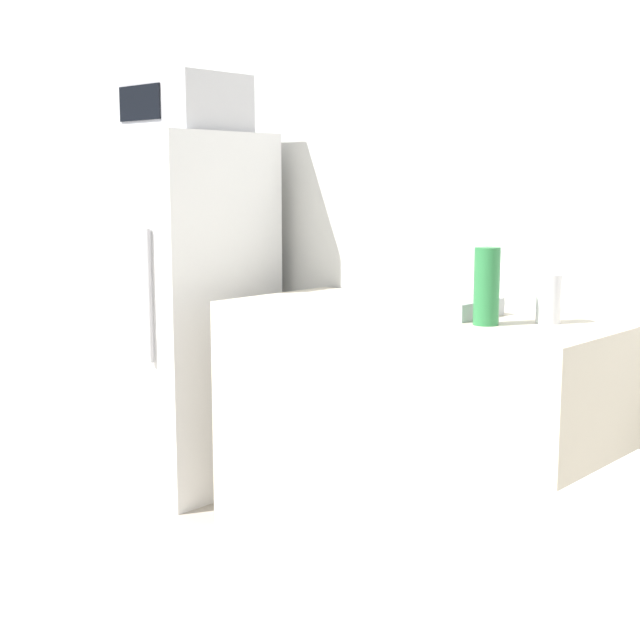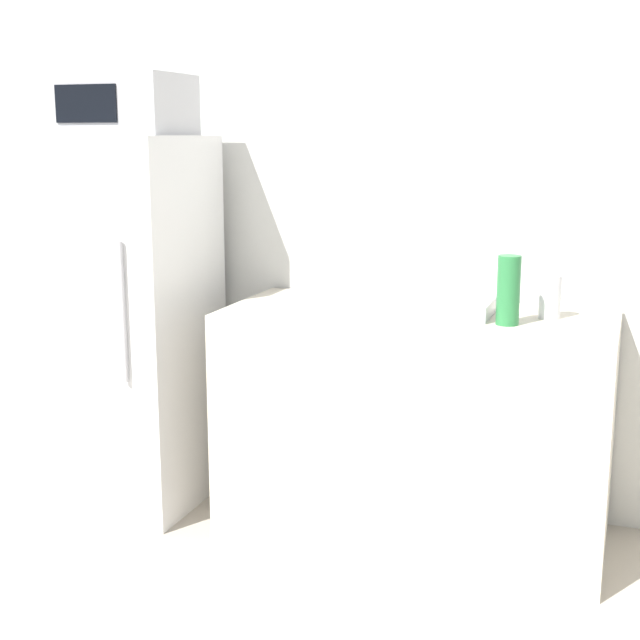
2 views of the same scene
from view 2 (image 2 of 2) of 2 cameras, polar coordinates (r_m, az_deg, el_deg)
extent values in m
cube|color=silver|center=(3.82, 6.53, 7.21)|extent=(8.00, 0.06, 2.60)
cube|color=silver|center=(3.94, -11.87, -0.21)|extent=(0.59, 0.63, 1.60)
cylinder|color=#B7B7BC|center=(3.56, -12.50, 0.46)|extent=(0.02, 0.02, 0.56)
cube|color=#BCBCC1|center=(3.86, -12.46, 13.29)|extent=(0.51, 0.38, 0.25)
cube|color=black|center=(3.72, -14.77, 13.25)|extent=(0.28, 0.01, 0.15)
cube|color=beige|center=(3.60, 6.10, -6.72)|extent=(1.50, 0.67, 0.92)
cube|color=#9EA3A8|center=(3.45, 7.69, 0.86)|extent=(0.39, 0.27, 0.06)
cylinder|color=#2D7F42|center=(3.28, 11.97, 1.87)|extent=(0.08, 0.08, 0.25)
cylinder|color=silver|center=(3.44, 14.50, 1.43)|extent=(0.08, 0.08, 0.16)
camera|label=1|loc=(1.34, 74.72, -6.53)|focal=50.00mm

